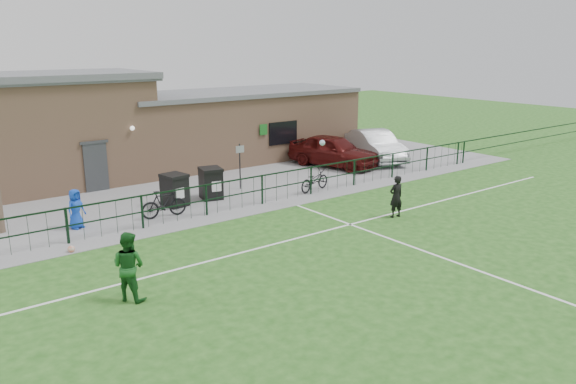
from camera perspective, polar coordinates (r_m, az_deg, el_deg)
ground at (r=16.00m, az=11.02°, el=-8.19°), size 90.00×90.00×0.00m
paving_strip at (r=26.43m, az=-11.23°, el=1.06°), size 34.00×13.00×0.02m
pitch_line_touch at (r=21.62m, az=-4.50°, el=-1.80°), size 28.00×0.10×0.01m
pitch_line_mid at (r=18.69m, az=1.86°, el=-4.47°), size 28.00×0.10×0.01m
pitch_line_perp at (r=17.45m, az=15.45°, el=-6.46°), size 0.10×16.00×0.01m
perimeter_fence at (r=21.62m, az=-4.82°, el=-0.17°), size 28.00×0.10×1.20m
wheelie_bin_left at (r=22.32m, az=-11.45°, el=0.10°), size 0.92×1.01×1.18m
wheelie_bin_right at (r=23.12m, az=-7.84°, el=0.79°), size 0.97×1.05×1.20m
sign_post at (r=24.44m, az=-4.91°, el=2.61°), size 0.07×0.07×2.00m
car_maroon at (r=29.05m, az=4.62°, el=4.21°), size 3.13×5.16×1.64m
car_silver at (r=30.84m, az=8.85°, el=4.68°), size 3.35×5.20×1.62m
bicycle_d at (r=20.94m, az=-12.49°, el=-1.17°), size 1.74×0.65×1.02m
bicycle_e at (r=24.18m, az=2.70°, el=1.22°), size 1.89×1.01×0.94m
spectator_child at (r=20.51m, az=-20.76°, el=-1.61°), size 0.80×0.69×1.39m
goalkeeper_kick at (r=20.84m, az=10.69°, el=-0.28°), size 1.57×3.15×2.61m
outfield_player at (r=14.47m, az=-15.88°, el=-7.25°), size 1.02×1.08×1.76m
ball_ground at (r=18.44m, az=-21.15°, el=-5.43°), size 0.22×0.22×0.22m
clubhouse at (r=28.38m, az=-15.77°, el=6.28°), size 24.25×5.40×4.96m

